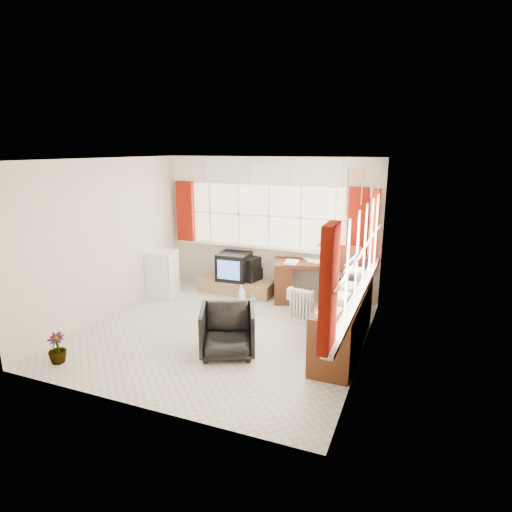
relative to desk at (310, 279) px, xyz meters
The scene contains 20 objects.
ground 2.03m from the desk, 115.22° to the right, with size 4.00×4.00×0.00m, color beige.
room_walls 2.27m from the desk, 115.22° to the right, with size 4.00×4.00×4.00m.
window_back 1.02m from the desk, behind, with size 3.70×0.12×3.60m.
window_right 2.18m from the desk, 58.66° to the right, with size 0.12×3.70×3.60m.
curtains 1.37m from the desk, 84.94° to the right, with size 3.83×3.83×1.15m.
overhead_cabinets 2.02m from the desk, 80.83° to the right, with size 3.98×3.98×0.48m.
desk is the anchor object (origin of this frame).
desk_lamp 0.71m from the desk, 31.36° to the left, with size 0.14×0.12×0.38m.
task_chair 0.84m from the desk, 35.46° to the right, with size 0.49×0.51×1.14m.
office_chair 2.41m from the desk, 101.69° to the right, with size 0.70×0.72×0.65m, color black.
radiator 1.05m from the desk, 82.83° to the right, with size 0.38×0.20×0.54m.
credenza 1.83m from the desk, 61.16° to the right, with size 0.50×2.00×0.85m.
file_tray 1.37m from the desk, 54.90° to the right, with size 0.25×0.32×0.11m, color black.
tv_bench 1.43m from the desk, behind, with size 1.40×0.50×0.25m, color #9C734E.
crt_tv 1.45m from the desk, behind, with size 0.58×0.55×0.51m.
hifi_stack 1.30m from the desk, behind, with size 0.67×0.50×0.43m.
mini_fridge 2.72m from the desk, 166.57° to the right, with size 0.56×0.56×0.81m.
spray_bottle_a 1.24m from the desk, 152.42° to the right, with size 0.13×0.13×0.33m, color white.
spray_bottle_b 1.08m from the desk, 147.51° to the right, with size 0.08×0.08×0.18m, color #7FBEAD.
flower_vase 4.14m from the desk, 125.16° to the right, with size 0.22×0.22×0.40m, color black.
Camera 1 is at (2.63, -5.23, 2.65)m, focal length 30.00 mm.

